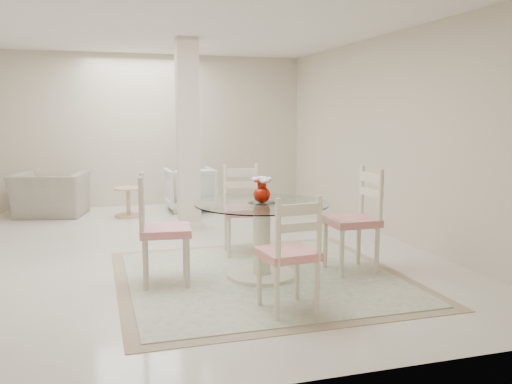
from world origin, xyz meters
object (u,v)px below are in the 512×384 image
object	(u,v)px
column	(188,135)
dining_chair_south	(292,246)
side_table	(128,203)
recliner_taupe	(50,194)
dining_chair_west	(157,222)
dining_chair_north	(243,202)
dining_table	(262,240)
dining_chair_east	(358,212)
red_vase	(262,189)
armchair_white	(190,189)

from	to	relation	value
column	dining_chair_south	bearing A→B (deg)	-86.65
side_table	recliner_taupe	bearing A→B (deg)	160.91
dining_chair_west	dining_chair_north	bearing A→B (deg)	-43.31
dining_table	dining_chair_west	size ratio (longest dim) A/B	1.13
dining_table	dining_chair_east	bearing A→B (deg)	-3.85
red_vase	dining_chair_north	xyz separation A→B (m)	(0.08, 1.02, -0.30)
dining_chair_east	armchair_white	size ratio (longest dim) A/B	1.48
red_vase	dining_chair_west	distance (m)	1.07
column	dining_chair_north	world-z (taller)	column
column	dining_table	size ratio (longest dim) A/B	2.02
red_vase	dining_chair_west	world-z (taller)	dining_chair_west
armchair_white	side_table	bearing A→B (deg)	15.05
dining_chair_south	recliner_taupe	distance (m)	5.68
dining_chair_west	recliner_taupe	xyz separation A→B (m)	(-1.26, 4.13, -0.27)
dining_chair_south	recliner_taupe	bearing A→B (deg)	-72.82
red_vase	dining_chair_north	world-z (taller)	dining_chair_north
red_vase	recliner_taupe	size ratio (longest dim) A/B	0.24
dining_chair_north	armchair_white	world-z (taller)	dining_chair_north
dining_chair_north	armchair_white	xyz separation A→B (m)	(-0.10, 3.07, -0.24)
dining_table	side_table	world-z (taller)	dining_table
column	recliner_taupe	bearing A→B (deg)	142.64
dining_chair_east	armchair_white	distance (m)	4.30
dining_chair_north	dining_chair_west	bearing A→B (deg)	-131.20
column	armchair_white	bearing A→B (deg)	79.70
column	dining_chair_north	size ratio (longest dim) A/B	2.33
dining_chair_north	armchair_white	size ratio (longest dim) A/B	1.43
dining_table	side_table	distance (m)	3.94
column	dining_chair_north	bearing A→B (deg)	-77.74
dining_table	dining_chair_south	xyz separation A→B (m)	(-0.06, -1.02, 0.19)
column	dining_chair_south	xyz separation A→B (m)	(0.22, -3.69, -0.77)
dining_table	red_vase	world-z (taller)	red_vase
dining_chair_west	side_table	world-z (taller)	dining_chair_west
armchair_white	column	bearing A→B (deg)	78.42
dining_table	dining_chair_north	bearing A→B (deg)	85.50
red_vase	side_table	world-z (taller)	red_vase
dining_table	red_vase	bearing A→B (deg)	-33.69
column	armchair_white	size ratio (longest dim) A/B	3.32
column	armchair_white	world-z (taller)	column
side_table	column	bearing A→B (deg)	-54.36
dining_chair_north	dining_chair_south	bearing A→B (deg)	-85.73
armchair_white	dining_chair_north	bearing A→B (deg)	90.58
red_vase	dining_chair_east	bearing A→B (deg)	-3.74
dining_table	dining_chair_south	bearing A→B (deg)	-93.51
recliner_taupe	column	bearing A→B (deg)	155.94
red_vase	dining_chair_north	size ratio (longest dim) A/B	0.23
dining_table	dining_chair_west	world-z (taller)	dining_chair_west
column	recliner_taupe	distance (m)	2.71
dining_chair_east	dining_chair_west	bearing A→B (deg)	-94.57
column	side_table	bearing A→B (deg)	125.64
dining_chair_east	recliner_taupe	world-z (taller)	dining_chair_east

